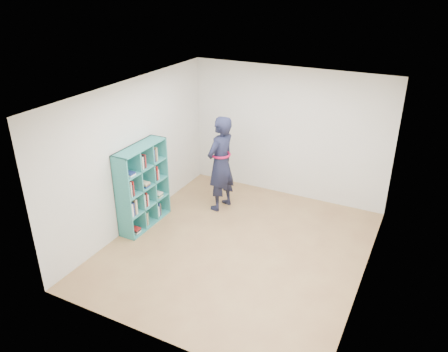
% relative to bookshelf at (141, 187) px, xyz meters
% --- Properties ---
extents(floor, '(4.50, 4.50, 0.00)m').
position_rel_bookshelf_xyz_m(floor, '(1.85, 0.07, -0.73)').
color(floor, '#8E6340').
rests_on(floor, ground).
extents(ceiling, '(4.50, 4.50, 0.00)m').
position_rel_bookshelf_xyz_m(ceiling, '(1.85, 0.07, 1.87)').
color(ceiling, white).
rests_on(ceiling, wall_back).
extents(wall_left, '(0.02, 4.50, 2.60)m').
position_rel_bookshelf_xyz_m(wall_left, '(-0.15, 0.07, 0.57)').
color(wall_left, silver).
rests_on(wall_left, floor).
extents(wall_right, '(0.02, 4.50, 2.60)m').
position_rel_bookshelf_xyz_m(wall_right, '(3.85, 0.07, 0.57)').
color(wall_right, silver).
rests_on(wall_right, floor).
extents(wall_back, '(4.00, 0.02, 2.60)m').
position_rel_bookshelf_xyz_m(wall_back, '(1.85, 2.32, 0.57)').
color(wall_back, silver).
rests_on(wall_back, floor).
extents(wall_front, '(4.00, 0.02, 2.60)m').
position_rel_bookshelf_xyz_m(wall_front, '(1.85, -2.18, 0.57)').
color(wall_front, silver).
rests_on(wall_front, floor).
extents(bookshelf, '(0.33, 1.13, 1.51)m').
position_rel_bookshelf_xyz_m(bookshelf, '(0.00, 0.00, 0.00)').
color(bookshelf, teal).
rests_on(bookshelf, floor).
extents(person, '(0.57, 0.75, 1.84)m').
position_rel_bookshelf_xyz_m(person, '(0.96, 1.18, 0.19)').
color(person, black).
rests_on(person, floor).
extents(smartphone, '(0.02, 0.09, 0.12)m').
position_rel_bookshelf_xyz_m(smartphone, '(0.84, 1.29, 0.31)').
color(smartphone, silver).
rests_on(smartphone, person).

